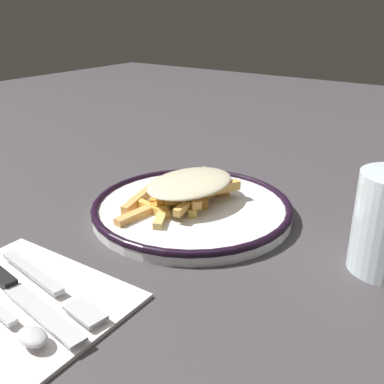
# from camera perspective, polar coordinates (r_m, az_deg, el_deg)

# --- Properties ---
(ground_plane) EXTENTS (2.60, 2.60, 0.00)m
(ground_plane) POSITION_cam_1_polar(r_m,az_deg,el_deg) (0.64, 0.00, -2.92)
(ground_plane) COLOR #3D393C
(plate) EXTENTS (0.28, 0.28, 0.02)m
(plate) POSITION_cam_1_polar(r_m,az_deg,el_deg) (0.64, 0.00, -2.04)
(plate) COLOR white
(plate) RESTS_ON ground_plane
(fries_heap) EXTENTS (0.20, 0.13, 0.04)m
(fries_heap) POSITION_cam_1_polar(r_m,az_deg,el_deg) (0.63, -0.76, 0.44)
(fries_heap) COLOR #EAC852
(fries_heap) RESTS_ON plate
(napkin) EXTENTS (0.17, 0.22, 0.01)m
(napkin) POSITION_cam_1_polar(r_m,az_deg,el_deg) (0.50, -20.87, -12.46)
(napkin) COLOR white
(napkin) RESTS_ON ground_plane
(fork) EXTENTS (0.04, 0.18, 0.01)m
(fork) POSITION_cam_1_polar(r_m,az_deg,el_deg) (0.49, -17.65, -11.09)
(fork) COLOR silver
(fork) RESTS_ON napkin
(knife) EXTENTS (0.04, 0.21, 0.01)m
(knife) POSITION_cam_1_polar(r_m,az_deg,el_deg) (0.51, -21.98, -10.82)
(knife) COLOR black
(knife) RESTS_ON napkin
(spoon) EXTENTS (0.03, 0.15, 0.01)m
(spoon) POSITION_cam_1_polar(r_m,az_deg,el_deg) (0.45, -21.72, -14.94)
(spoon) COLOR silver
(spoon) RESTS_ON napkin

